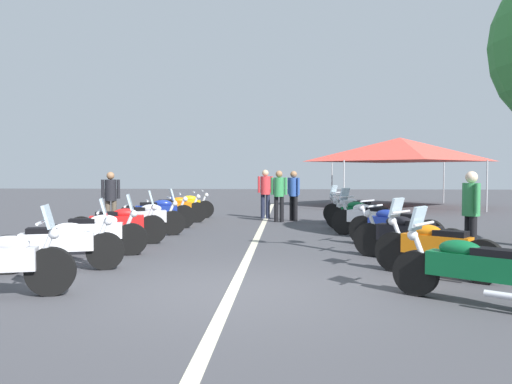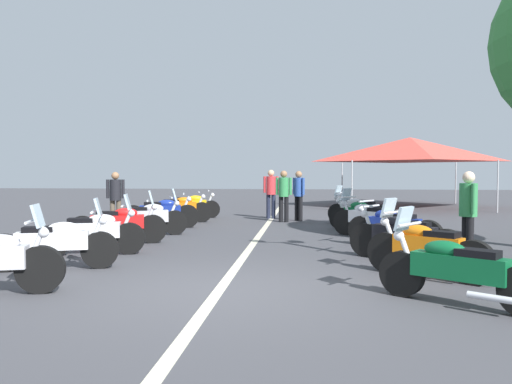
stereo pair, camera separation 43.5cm
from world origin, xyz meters
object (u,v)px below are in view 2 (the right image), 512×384
Objects in this scene: motorcycle_left_row_3 at (119,223)px; bystander_1 at (284,192)px; motorcycle_right_row_5 at (364,214)px; bystander_4 at (115,195)px; motorcycle_left_row_6 at (179,208)px; event_tent at (410,149)px; motorcycle_left_row_4 at (147,217)px; bystander_2 at (271,190)px; motorcycle_right_row_1 at (426,248)px; motorcycle_left_row_1 at (55,242)px; bystander_0 at (299,192)px; motorcycle_right_row_3 at (393,227)px; bystander_3 at (468,208)px; motorcycle_right_row_4 at (369,218)px; motorcycle_left_row_7 at (191,205)px; motorcycle_right_row_0 at (456,269)px; motorcycle_left_row_5 at (161,212)px; motorcycle_left_row_2 at (94,232)px; motorcycle_right_row_2 at (403,236)px; motorcycle_right_row_6 at (359,210)px.

motorcycle_left_row_3 is 1.28× the size of bystander_1.
motorcycle_right_row_5 is 1.19× the size of bystander_4.
event_tent is (7.96, -8.79, 2.19)m from motorcycle_left_row_6.
bystander_2 is at bearing 39.76° from motorcycle_left_row_4.
motorcycle_right_row_1 is 8.87m from bystander_1.
motorcycle_left_row_1 is 1.26× the size of bystander_0.
event_tent is at bearing -66.60° from motorcycle_right_row_3.
bystander_3 reaches higher than motorcycle_left_row_6.
motorcycle_right_row_4 is at bearing -49.17° from motorcycle_right_row_1.
bystander_0 is (-0.70, -3.79, 0.52)m from motorcycle_left_row_7.
motorcycle_right_row_3 is (4.69, -0.01, 0.01)m from motorcycle_right_row_0.
motorcycle_left_row_3 is at bearing 57.08° from motorcycle_right_row_5.
bystander_4 is (1.34, 7.04, 0.48)m from motorcycle_right_row_4.
motorcycle_left_row_5 is at bearing 23.03° from motorcycle_right_row_4.
motorcycle_right_row_3 is at bearing -0.44° from motorcycle_left_row_2.
motorcycle_left_row_4 is at bearing -103.67° from motorcycle_left_row_7.
motorcycle_right_row_2 is 4.77m from motorcycle_right_row_5.
motorcycle_right_row_4 is at bearing -0.27° from motorcycle_left_row_3.
motorcycle_left_row_5 is 1.32× the size of bystander_3.
motorcycle_left_row_6 is 3.42m from bystander_1.
motorcycle_left_row_2 is 17.02m from event_tent.
motorcycle_right_row_5 is (1.42, -0.05, -0.02)m from motorcycle_right_row_4.
motorcycle_left_row_7 is 1.16× the size of motorcycle_right_row_0.
bystander_3 reaches higher than motorcycle_right_row_0.
motorcycle_left_row_3 is 1.07× the size of motorcycle_left_row_4.
event_tent is at bearing -62.74° from motorcycle_right_row_1.
motorcycle_left_row_1 is 1.01× the size of motorcycle_left_row_7.
event_tent is (14.45, -2.95, 2.19)m from motorcycle_right_row_2.
motorcycle_right_row_0 reaches higher than motorcycle_left_row_6.
bystander_0 reaches higher than motorcycle_left_row_2.
bystander_4 is (-1.68, 7.10, 0.49)m from motorcycle_right_row_6.
motorcycle_left_row_4 reaches higher than motorcycle_left_row_2.
motorcycle_right_row_6 is at bearing -120.84° from bystander_2.
bystander_1 is (-0.41, 0.48, 0.01)m from bystander_0.
motorcycle_left_row_4 is 6.11m from motorcycle_right_row_3.
motorcycle_left_row_2 is at bearing 22.59° from motorcycle_right_row_1.
motorcycle_left_row_6 is at bearing -3.88° from motorcycle_right_row_3.
bystander_2 is (5.00, -2.83, 0.53)m from motorcycle_left_row_4.
bystander_1 is (5.35, -3.50, 0.51)m from motorcycle_left_row_3.
motorcycle_left_row_3 is at bearing 78.54° from motorcycle_left_row_2.
motorcycle_left_row_6 is 1.09× the size of motorcycle_right_row_5.
motorcycle_right_row_4 is 1.06× the size of bystander_0.
motorcycle_left_row_6 reaches higher than motorcycle_right_row_2.
motorcycle_right_row_1 reaches higher than motorcycle_right_row_3.
motorcycle_left_row_1 is 1.25× the size of bystander_1.
motorcycle_right_row_2 reaches higher than motorcycle_left_row_7.
motorcycle_left_row_1 is 9.53m from motorcycle_left_row_7.
bystander_2 reaches higher than motorcycle_right_row_2.
bystander_3 is (-6.80, -3.70, -0.01)m from bystander_1.
motorcycle_right_row_2 is at bearing 121.30° from motorcycle_right_row_6.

